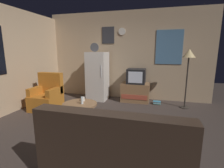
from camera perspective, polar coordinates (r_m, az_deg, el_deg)
name	(u,v)px	position (r m, az deg, el deg)	size (l,w,h in m)	color
ground_plane	(102,130)	(3.42, -3.31, -15.45)	(12.00, 12.00, 0.00)	#3D332D
wall_with_art	(126,56)	(5.42, 4.97, 9.69)	(5.20, 0.12, 2.75)	tan
fridge	(98,76)	(5.24, -5.00, 2.74)	(0.60, 0.62, 1.77)	silver
tv_stand	(135,92)	(5.15, 8.03, -2.83)	(0.84, 0.53, 0.57)	#8E6642
crt_tv	(136,76)	(5.05, 8.39, 2.71)	(0.54, 0.51, 0.44)	black
standing_lamp	(189,58)	(4.78, 24.95, 8.16)	(0.32, 0.32, 1.59)	#332D28
coffee_table	(80,114)	(3.62, -10.91, -10.04)	(0.72, 0.72, 0.46)	#8E6642
wine_glass	(82,100)	(3.48, -10.30, -5.57)	(0.05, 0.05, 0.15)	silver
mug_ceramic_white	(83,99)	(3.68, -9.99, -5.12)	(0.08, 0.08, 0.09)	silver
armchair	(47,97)	(4.74, -21.48, -4.10)	(0.68, 0.68, 0.96)	#B2661E
couch	(115,154)	(2.19, 0.88, -22.90)	(1.70, 0.80, 0.92)	#38281E
book_stack	(157,103)	(5.06, 15.21, -6.20)	(0.21, 0.18, 0.09)	#ADBC53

